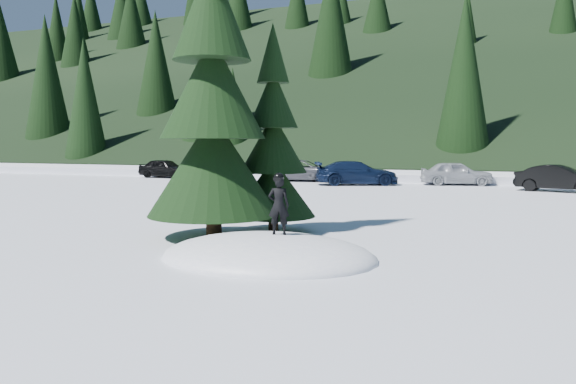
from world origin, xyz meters
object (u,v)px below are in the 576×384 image
(child_skier, at_px, (279,205))
(car_3, at_px, (356,173))
(car_2, at_px, (304,171))
(spruce_short, at_px, (273,151))
(car_0, at_px, (165,168))
(car_5, at_px, (559,178))
(spruce_tall, at_px, (212,101))
(car_1, at_px, (212,172))
(car_4, at_px, (456,173))

(child_skier, bearing_deg, car_3, -97.10)
(child_skier, xyz_separation_m, car_2, (-6.89, 21.32, -0.43))
(spruce_short, height_order, car_0, spruce_short)
(car_3, bearing_deg, child_skier, 167.19)
(car_2, height_order, car_5, car_2)
(spruce_tall, relative_size, car_1, 2.30)
(child_skier, distance_m, car_1, 21.57)
(car_1, distance_m, car_2, 5.51)
(car_0, xyz_separation_m, car_2, (9.54, 0.28, 0.01))
(car_4, bearing_deg, car_3, 97.06)
(car_0, bearing_deg, spruce_short, -134.43)
(spruce_short, bearing_deg, car_1, 123.60)
(car_1, bearing_deg, car_3, -101.45)
(car_1, distance_m, car_5, 18.20)
(spruce_tall, bearing_deg, spruce_short, 54.46)
(car_1, height_order, car_3, car_3)
(car_5, bearing_deg, car_0, 100.74)
(child_skier, distance_m, car_3, 19.72)
(car_2, height_order, car_4, car_4)
(spruce_tall, distance_m, car_4, 20.25)
(spruce_tall, relative_size, car_2, 1.89)
(car_2, xyz_separation_m, car_4, (8.77, -0.03, 0.02))
(child_skier, bearing_deg, car_4, -111.54)
(car_0, height_order, car_4, car_4)
(car_1, bearing_deg, car_2, -75.96)
(car_3, bearing_deg, car_1, 76.07)
(spruce_short, height_order, child_skier, spruce_short)
(car_2, bearing_deg, car_3, -123.63)
(car_4, bearing_deg, car_5, -130.46)
(spruce_tall, bearing_deg, car_0, 125.96)
(spruce_tall, height_order, car_4, spruce_tall)
(car_3, relative_size, car_5, 1.18)
(car_0, relative_size, car_5, 0.95)
(car_2, height_order, car_3, car_3)
(car_5, bearing_deg, spruce_short, 169.04)
(child_skier, distance_m, car_5, 19.92)
(child_skier, distance_m, car_0, 26.69)
(car_3, height_order, car_4, car_3)
(spruce_tall, xyz_separation_m, car_5, (9.11, 17.07, -2.69))
(car_0, bearing_deg, spruce_tall, -138.42)
(car_0, height_order, car_2, car_2)
(child_skier, bearing_deg, spruce_short, -82.26)
(child_skier, relative_size, car_0, 0.32)
(car_4, bearing_deg, spruce_short, 157.14)
(spruce_tall, xyz_separation_m, spruce_short, (1.00, 1.40, -1.22))
(car_2, bearing_deg, child_skier, -168.87)
(car_2, bearing_deg, car_5, -107.49)
(car_3, xyz_separation_m, car_4, (5.10, 1.83, -0.00))
(child_skier, bearing_deg, car_0, -68.50)
(child_skier, relative_size, car_5, 0.31)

